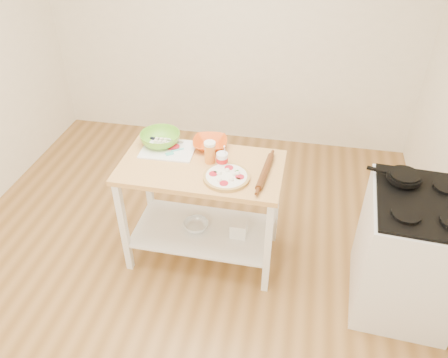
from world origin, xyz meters
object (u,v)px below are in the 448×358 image
pizza (227,177)px  shelf_glass_bowl (196,225)px  spatula (174,152)px  gas_stove (409,253)px  skillet (403,176)px  orange_bowl (210,144)px  prep_island (202,192)px  rolling_pin (265,172)px  cutting_board (168,149)px  yogurt_tub (222,159)px  knife (162,140)px  beer_pint (210,152)px  shelf_bin (239,229)px  green_bowl (160,139)px

pizza → shelf_glass_bowl: size_ratio=1.61×
spatula → gas_stove: bearing=-43.6°
skillet → orange_bowl: (-1.38, 0.22, -0.04)m
skillet → spatula: bearing=-167.8°
prep_island → shelf_glass_bowl: size_ratio=5.87×
pizza → orange_bowl: size_ratio=1.24×
rolling_pin → cutting_board: bearing=167.1°
skillet → orange_bowl: skillet is taller
pizza → rolling_pin: bearing=21.8°
orange_bowl → yogurt_tub: 0.26m
skillet → shelf_glass_bowl: bearing=-164.0°
pizza → knife: size_ratio=1.20×
skillet → knife: (-1.77, 0.23, -0.06)m
skillet → yogurt_tub: (-1.24, 0.00, -0.02)m
spatula → prep_island: bearing=-59.9°
skillet → pizza: skillet is taller
pizza → beer_pint: 0.25m
skillet → shelf_bin: skillet is taller
orange_bowl → beer_pint: bearing=-77.4°
cutting_board → orange_bowl: bearing=16.3°
knife → yogurt_tub: 0.58m
gas_stove → yogurt_tub: gas_stove is taller
skillet → cutting_board: skillet is taller
green_bowl → beer_pint: size_ratio=1.85×
cutting_board → gas_stove: bearing=-11.6°
spatula → yogurt_tub: 0.40m
gas_stove → shelf_bin: 1.25m
spatula → cutting_board: bearing=110.2°
prep_island → gas_stove: bearing=-6.3°
skillet → spatula: 1.63m
spatula → knife: 0.20m
spatula → knife: size_ratio=0.46×
prep_island → gas_stove: gas_stove is taller
shelf_glass_bowl → prep_island: bearing=-5.9°
prep_island → skillet: size_ratio=3.35×
pizza → cutting_board: pizza is taller
skillet → pizza: size_ratio=1.09×
yogurt_tub → shelf_glass_bowl: bearing=-173.9°
prep_island → cutting_board: 0.42m
prep_island → orange_bowl: (0.01, 0.25, 0.28)m
pizza → orange_bowl: orange_bowl is taller
green_bowl → shelf_glass_bowl: (0.31, -0.21, -0.66)m
green_bowl → pizza: bearing=-30.4°
skillet → shelf_glass_bowl: size_ratio=1.75×
prep_island → knife: bearing=145.5°
cutting_board → knife: (-0.08, 0.11, 0.01)m
spatula → green_bowl: (-0.14, 0.11, 0.03)m
cutting_board → yogurt_tub: bearing=-17.1°
orange_bowl → yogurt_tub: yogurt_tub is taller
orange_bowl → shelf_glass_bowl: 0.69m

